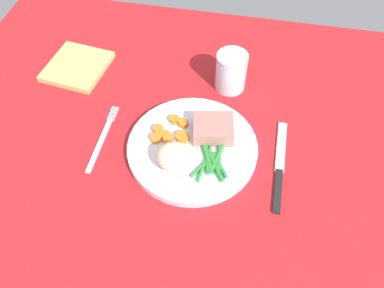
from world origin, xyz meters
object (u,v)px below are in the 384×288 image
object	(u,v)px
water_glass	(231,74)
napkin	(77,67)
knife	(279,167)
dinner_plate	(192,150)
fork	(102,138)
meat_portion	(213,129)

from	to	relation	value
water_glass	napkin	distance (cm)	34.87
knife	napkin	world-z (taller)	napkin
dinner_plate	fork	bearing A→B (deg)	-179.18
dinner_plate	napkin	distance (cm)	35.08
dinner_plate	meat_portion	world-z (taller)	meat_portion
knife	fork	bearing A→B (deg)	178.55
napkin	dinner_plate	bearing A→B (deg)	-30.80
dinner_plate	meat_portion	distance (cm)	5.67
dinner_plate	napkin	xyz separation A→B (cm)	(-30.13, 17.96, -0.14)
meat_portion	dinner_plate	bearing A→B (deg)	-130.60
dinner_plate	napkin	size ratio (longest dim) A/B	1.86
meat_portion	knife	distance (cm)	14.25
meat_portion	water_glass	xyz separation A→B (cm)	(1.24, 15.27, 0.45)
dinner_plate	water_glass	distance (cm)	19.92
knife	water_glass	world-z (taller)	water_glass
dinner_plate	fork	distance (cm)	17.90
napkin	meat_portion	bearing A→B (deg)	-22.78
water_glass	dinner_plate	bearing A→B (deg)	-103.44
fork	knife	size ratio (longest dim) A/B	0.81
fork	napkin	distance (cm)	21.96
fork	knife	world-z (taller)	knife
knife	water_glass	bearing A→B (deg)	120.36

